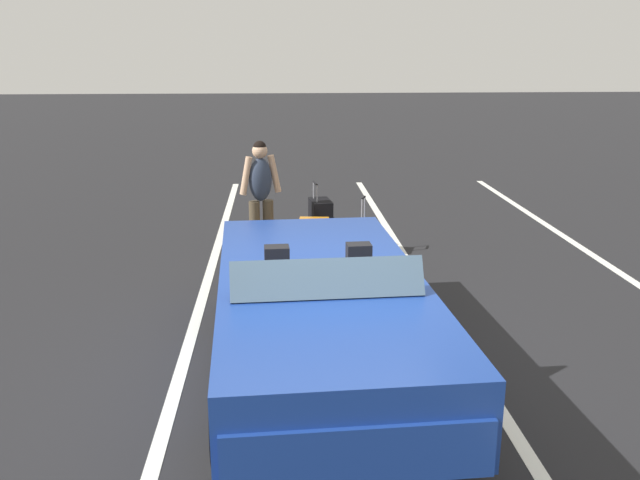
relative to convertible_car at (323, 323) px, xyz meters
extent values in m
plane|color=black|center=(-0.21, -0.01, -0.59)|extent=(80.00, 80.00, 0.00)
cube|color=silver|center=(-0.21, -1.29, -0.59)|extent=(18.00, 0.12, 0.01)
cube|color=silver|center=(-0.21, 1.41, -0.59)|extent=(18.00, 0.12, 0.01)
cube|color=navy|center=(-0.21, -0.01, 0.03)|extent=(4.18, 1.96, 0.64)
cube|color=navy|center=(1.22, 0.06, -0.08)|extent=(1.39, 1.73, 0.38)
cube|color=slate|center=(0.30, 0.01, 0.50)|extent=(0.26, 1.56, 0.31)
cube|color=black|center=(-0.43, 0.35, 0.46)|extent=(0.17, 0.23, 0.22)
cube|color=black|center=(-0.40, -0.39, 0.46)|extent=(0.17, 0.23, 0.22)
cylinder|color=black|center=(1.02, 0.86, -0.29)|extent=(0.61, 0.25, 0.60)
cylinder|color=black|center=(1.10, -0.76, -0.29)|extent=(0.61, 0.25, 0.60)
cylinder|color=black|center=(-1.52, 0.74, -0.29)|extent=(0.61, 0.25, 0.60)
cylinder|color=black|center=(-1.44, -0.88, -0.29)|extent=(0.61, 0.25, 0.60)
cube|color=black|center=(-4.16, 0.24, -0.22)|extent=(0.51, 0.34, 0.74)
cube|color=black|center=(-4.18, 0.39, -0.27)|extent=(0.38, 0.07, 0.41)
cylinder|color=gray|center=(-4.28, 0.15, 0.28)|extent=(0.02, 0.02, 0.25)
cylinder|color=gray|center=(-4.02, 0.18, 0.28)|extent=(0.02, 0.02, 0.25)
cylinder|color=black|center=(-4.15, 0.17, 0.40)|extent=(0.27, 0.06, 0.03)
sphere|color=black|center=(-4.31, 0.12, -0.57)|extent=(0.04, 0.04, 0.04)
sphere|color=black|center=(-3.98, 0.16, -0.57)|extent=(0.04, 0.04, 0.04)
cube|color=orange|center=(-3.53, 0.11, -0.28)|extent=(0.28, 0.42, 0.62)
sphere|color=black|center=(-3.46, -0.04, -0.57)|extent=(0.04, 0.04, 0.04)
sphere|color=black|center=(-3.43, 0.24, -0.57)|extent=(0.04, 0.04, 0.04)
cube|color=#1E479E|center=(-3.86, 0.88, -0.34)|extent=(0.39, 0.30, 0.50)
cube|color=navy|center=(-3.82, 0.99, -0.38)|extent=(0.26, 0.11, 0.28)
cylinder|color=gray|center=(-3.97, 0.86, 0.07)|extent=(0.03, 0.03, 0.33)
cylinder|color=gray|center=(-3.79, 0.80, 0.07)|extent=(0.03, 0.03, 0.33)
cylinder|color=black|center=(-3.88, 0.83, 0.24)|extent=(0.19, 0.09, 0.03)
sphere|color=black|center=(-4.00, 0.85, -0.57)|extent=(0.04, 0.04, 0.04)
sphere|color=black|center=(-3.77, 0.77, -0.57)|extent=(0.04, 0.04, 0.04)
cylinder|color=#4C3F2D|center=(-3.83, -0.51, -0.18)|extent=(0.19, 0.19, 0.82)
cylinder|color=#4C3F2D|center=(-3.76, -0.70, -0.18)|extent=(0.19, 0.19, 0.82)
ellipsoid|color=#2D384C|center=(-3.80, -0.61, 0.53)|extent=(0.32, 0.38, 0.60)
sphere|color=tan|center=(-3.80, -0.61, 0.93)|extent=(0.21, 0.21, 0.21)
sphere|color=black|center=(-3.80, -0.61, 0.97)|extent=(0.18, 0.18, 0.18)
cylinder|color=tan|center=(-3.87, -0.41, 0.60)|extent=(0.15, 0.21, 0.53)
cylinder|color=tan|center=(-3.73, -0.80, 0.60)|extent=(0.15, 0.21, 0.53)
camera|label=1|loc=(5.35, -0.37, 2.26)|focal=37.87mm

